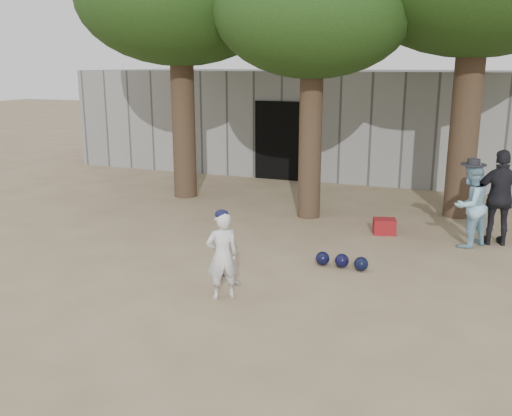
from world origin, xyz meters
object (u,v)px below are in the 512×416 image
at_px(boy_player, 222,256).
at_px(spectator_blue, 470,205).
at_px(red_bag, 384,226).
at_px(spectator_dark, 500,198).

relative_size(boy_player, spectator_blue, 0.82).
distance_m(boy_player, red_bag, 4.31).
relative_size(spectator_blue, red_bag, 3.64).
bearing_deg(boy_player, spectator_dark, -170.42).
bearing_deg(spectator_dark, boy_player, 35.27).
bearing_deg(spectator_dark, red_bag, -10.21).
xyz_separation_m(boy_player, spectator_blue, (3.17, 3.72, 0.14)).
bearing_deg(red_bag, spectator_dark, 2.14).
relative_size(boy_player, red_bag, 2.98).
bearing_deg(red_bag, spectator_blue, -8.79).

